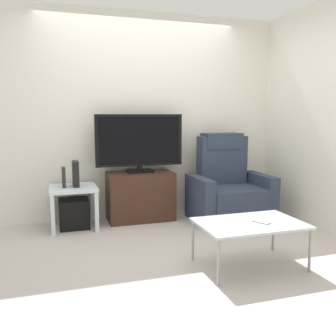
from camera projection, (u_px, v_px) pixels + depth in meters
ground_plane at (166, 241)px, 3.91m from camera, size 6.40×6.40×0.00m
wall_back at (140, 116)px, 4.80m from camera, size 6.40×0.06×2.60m
wall_side at (321, 116)px, 4.29m from camera, size 0.06×4.48×2.60m
tv_stand at (140, 196)px, 4.66m from camera, size 0.82×0.42×0.61m
television at (140, 142)px, 4.58m from camera, size 1.09×0.20×0.72m
recliner_armchair at (228, 189)px, 4.74m from camera, size 0.98×0.78×1.08m
side_table at (73, 193)px, 4.33m from camera, size 0.54×0.54×0.49m
subwoofer_box at (74, 213)px, 4.36m from camera, size 0.34×0.34×0.34m
book_upright at (64, 177)px, 4.25m from camera, size 0.04×0.11×0.23m
game_console at (76, 174)px, 4.32m from camera, size 0.07×0.20×0.30m
coffee_table at (250, 225)px, 3.21m from camera, size 0.90×0.60×0.40m
cell_phone at (262, 222)px, 3.20m from camera, size 0.13×0.17×0.01m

